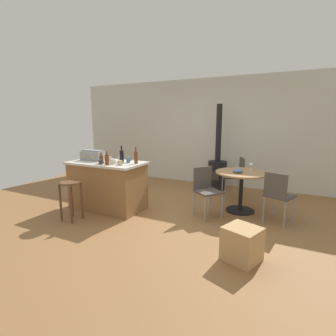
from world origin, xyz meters
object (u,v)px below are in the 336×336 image
kitchen_island (108,185)px  folding_chair_near (236,174)px  bottle_1 (107,160)px  cup_2 (120,163)px  cup_4 (101,162)px  folding_chair_far (206,188)px  cup_3 (112,161)px  wine_glass (251,165)px  cup_0 (109,159)px  folding_chair_left (278,194)px  bottle_3 (122,156)px  serving_bowl (238,171)px  cup_1 (128,160)px  dining_table (241,181)px  wooden_stool (71,193)px  toolbox (93,155)px  bottle_0 (101,159)px  bottle_5 (120,158)px  cardboard_box (242,244)px  bottle_4 (136,157)px  wood_stove (217,169)px  bottle_2 (107,158)px

kitchen_island → folding_chair_near: (2.05, 1.67, 0.08)m
bottle_1 → cup_2: (0.21, 0.09, -0.05)m
kitchen_island → cup_4: 0.55m
folding_chair_far → cup_3: 1.71m
bottle_1 → wine_glass: bearing=32.9°
cup_2 → cup_0: bearing=149.9°
bottle_1 → cup_3: size_ratio=1.93×
folding_chair_left → bottle_3: size_ratio=2.71×
bottle_3 → cup_2: bearing=-61.0°
cup_3 → serving_bowl: bearing=25.2°
serving_bowl → cup_2: bearing=-151.0°
cup_1 → dining_table: bearing=23.9°
wooden_stool → cup_3: 0.87m
toolbox → bottle_1: bottle_1 is taller
bottle_0 → serving_bowl: (2.23, 0.98, -0.19)m
folding_chair_near → cup_4: (-1.96, -1.92, 0.40)m
serving_bowl → cup_1: bearing=-158.5°
bottle_5 → cup_1: (0.18, 0.00, -0.02)m
bottle_1 → cardboard_box: 2.57m
serving_bowl → cardboard_box: size_ratio=0.44×
dining_table → bottle_4: (-1.70, -0.86, 0.44)m
bottle_5 → bottle_3: bearing=-42.7°
cup_3 → bottle_1: bearing=-91.5°
folding_chair_near → wood_stove: wood_stove is taller
folding_chair_far → bottle_2: 1.86m
wood_stove → wooden_stool: bearing=-119.3°
folding_chair_near → wooden_stool: bearing=-132.6°
folding_chair_far → cup_0: cup_0 is taller
folding_chair_near → bottle_0: size_ratio=4.61×
bottle_1 → cup_2: bottle_1 is taller
cup_2 → bottle_0: bearing=177.8°
folding_chair_far → cup_1: size_ratio=7.94×
cup_4 → kitchen_island: bearing=108.3°
cup_2 → serving_bowl: cup_2 is taller
bottle_0 → wine_glass: bottle_0 is taller
folding_chair_near → toolbox: 2.95m
bottle_2 → cup_2: 0.39m
wood_stove → wine_glass: 1.45m
dining_table → cup_0: bearing=-159.6°
folding_chair_near → bottle_1: (-1.82, -1.93, 0.46)m
kitchen_island → cup_0: (-0.00, 0.09, 0.49)m
kitchen_island → bottle_5: (0.24, 0.11, 0.52)m
toolbox → wine_glass: bearing=22.1°
kitchen_island → cup_3: cup_3 is taller
cup_3 → wine_glass: bearing=30.3°
cup_4 → serving_bowl: 2.41m
bottle_1 → folding_chair_far: bearing=24.2°
dining_table → cup_4: (-2.21, -1.19, 0.37)m
folding_chair_left → cup_2: cup_2 is taller
folding_chair_near → folding_chair_left: size_ratio=1.04×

